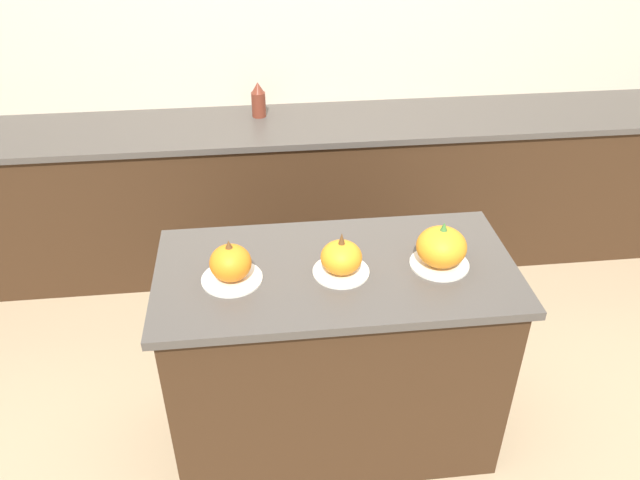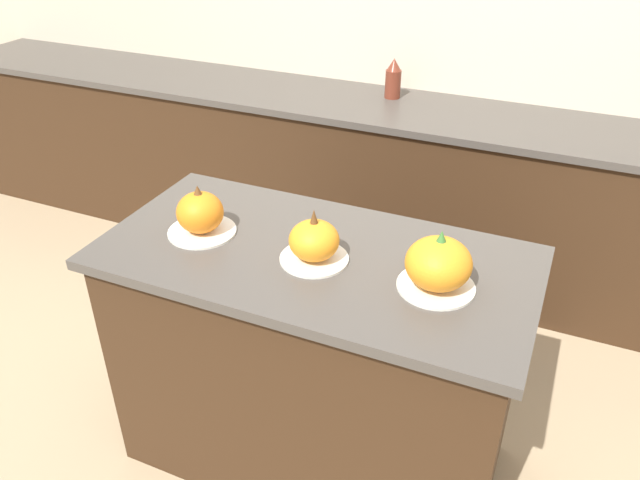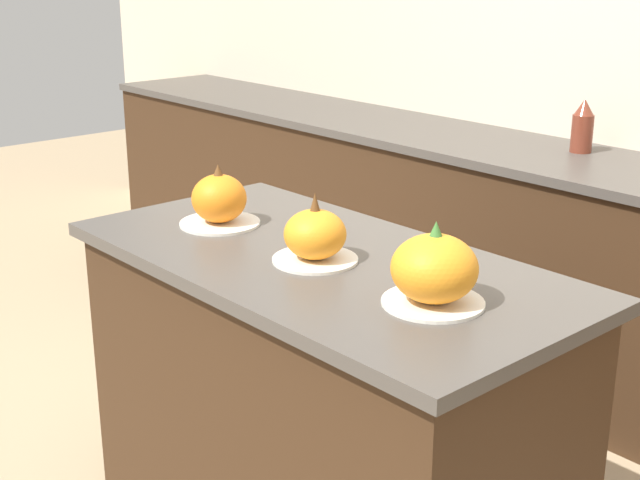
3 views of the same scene
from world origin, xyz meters
name	(u,v)px [view 1 (image 1 of 3)]	position (x,y,z in m)	size (l,w,h in m)	color
ground_plane	(333,429)	(0.00, 0.00, 0.00)	(12.00, 12.00, 0.00)	tan
wall_back	(297,48)	(0.00, 1.75, 1.25)	(8.00, 0.06, 2.50)	beige
kitchen_island	(335,355)	(0.00, 0.00, 0.46)	(1.38, 0.69, 0.92)	#382314
back_counter	(304,193)	(0.00, 1.42, 0.46)	(6.00, 0.60, 0.92)	#382314
pumpkin_cake_left	(231,265)	(-0.40, -0.03, 0.99)	(0.23, 0.23, 0.17)	silver
pumpkin_cake_center	(341,259)	(0.01, -0.03, 0.99)	(0.21, 0.21, 0.18)	silver
pumpkin_cake_right	(441,248)	(0.40, -0.02, 1.00)	(0.23, 0.23, 0.19)	silver
bottle_tall	(258,100)	(-0.25, 1.54, 1.02)	(0.08, 0.08, 0.20)	maroon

